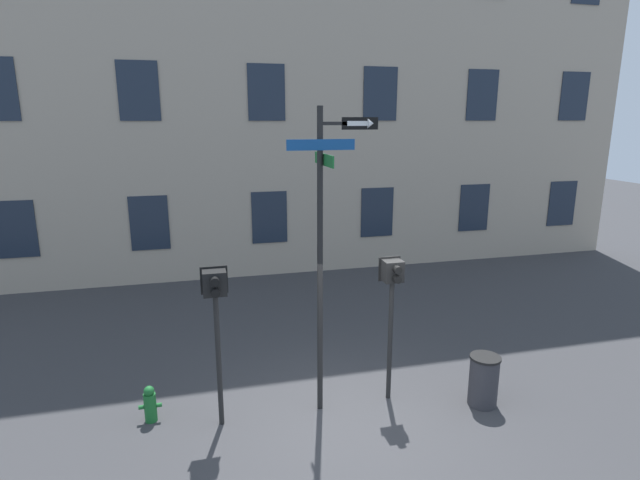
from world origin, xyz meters
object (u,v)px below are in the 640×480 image
object	(u,v)px
street_sign_pole	(324,238)
fire_hydrant	(150,404)
trash_bin	(484,380)
pedestrian_signal_right	(392,291)
pedestrian_signal_left	(216,304)

from	to	relation	value
street_sign_pole	fire_hydrant	xyz separation A→B (m)	(-2.76, 0.31, -2.61)
fire_hydrant	trash_bin	distance (m)	5.44
street_sign_pole	pedestrian_signal_right	distance (m)	1.50
street_sign_pole	pedestrian_signal_right	world-z (taller)	street_sign_pole
pedestrian_signal_left	fire_hydrant	distance (m)	2.06
pedestrian_signal_right	fire_hydrant	xyz separation A→B (m)	(-3.91, 0.29, -1.65)
pedestrian_signal_left	pedestrian_signal_right	size ratio (longest dim) A/B	1.02
pedestrian_signal_right	trash_bin	world-z (taller)	pedestrian_signal_right
pedestrian_signal_left	fire_hydrant	xyz separation A→B (m)	(-1.08, 0.35, -1.72)
pedestrian_signal_left	pedestrian_signal_right	world-z (taller)	pedestrian_signal_left
trash_bin	fire_hydrant	bearing A→B (deg)	170.90
street_sign_pole	pedestrian_signal_right	xyz separation A→B (m)	(1.15, 0.02, -0.96)
pedestrian_signal_right	fire_hydrant	bearing A→B (deg)	175.75
pedestrian_signal_right	fire_hydrant	distance (m)	4.25
pedestrian_signal_left	trash_bin	size ratio (longest dim) A/B	2.92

